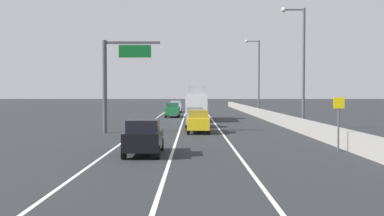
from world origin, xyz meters
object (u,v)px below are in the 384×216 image
Objects in this scene: car_black_2 at (144,137)px; car_yellow_3 at (198,121)px; lamp_post_right_third at (257,72)px; car_silver_0 at (195,117)px; overhead_sign_gantry at (114,75)px; box_truck at (197,104)px; car_white_1 at (176,107)px; lamp_post_right_second at (301,60)px; car_green_4 at (173,110)px; speed_advisory_sign at (338,120)px.

car_yellow_3 is at bearing 76.36° from car_black_2.
lamp_post_right_third is 2.46× the size of car_silver_0.
overhead_sign_gantry is 18.16m from box_truck.
box_truck is (3.28, -20.42, 0.92)m from car_white_1.
overhead_sign_gantry is 9.73m from car_silver_0.
lamp_post_right_second is 2.35× the size of car_green_4.
lamp_post_right_second is 23.66m from car_green_4.
lamp_post_right_third is 14.36m from box_truck.
lamp_post_right_second is (1.57, 14.81, 4.40)m from speed_advisory_sign.
car_white_1 is at bearing 90.17° from car_black_2.
car_silver_0 is 1.03× the size of car_black_2.
car_green_4 reaches higher than car_silver_0.
speed_advisory_sign reaches higher than car_silver_0.
speed_advisory_sign reaches higher than car_white_1.
speed_advisory_sign is at bearing -77.47° from car_white_1.
overhead_sign_gantry reaches higher than car_green_4.
box_truck is (6.93, 16.54, -2.85)m from overhead_sign_gantry.
car_black_2 is (3.79, -12.53, -3.79)m from overhead_sign_gantry.
overhead_sign_gantry is at bearing -99.30° from car_green_4.
overhead_sign_gantry is 1.71× the size of car_silver_0.
car_silver_0 is 5.92m from car_yellow_3.
overhead_sign_gantry is 18.62m from speed_advisory_sign.
car_green_4 is 7.23m from box_truck.
car_white_1 is at bearing 102.53° from speed_advisory_sign.
car_white_1 is 0.50× the size of box_truck.
car_white_1 is (-12.33, 33.58, -5.20)m from lamp_post_right_second.
lamp_post_right_second is 11.04m from car_silver_0.
overhead_sign_gantry is 1.64× the size of car_green_4.
car_white_1 is 49.50m from car_black_2.
speed_advisory_sign is 0.68× the size of car_silver_0.
box_truck is at bearing 89.79° from car_yellow_3.
overhead_sign_gantry is 0.69× the size of lamp_post_right_third.
lamp_post_right_second is 1.14× the size of box_truck.
lamp_post_right_third is 2.52× the size of car_yellow_3.
car_yellow_3 is (6.87, 0.15, -3.79)m from overhead_sign_gantry.
car_black_2 is 35.51m from car_green_4.
speed_advisory_sign is 49.58m from car_white_1.
car_white_1 is at bearing 84.37° from overhead_sign_gantry.
box_truck reaches higher than car_black_2.
overhead_sign_gantry is at bearing -112.73° from box_truck.
box_truck is (3.14, 29.07, 0.94)m from car_black_2.
overhead_sign_gantry is 31.34m from lamp_post_right_third.
overhead_sign_gantry is 0.79× the size of box_truck.
car_black_2 is at bearing -89.83° from car_white_1.
lamp_post_right_third is 16.34m from car_white_1.
overhead_sign_gantry is at bearing -178.72° from car_yellow_3.
car_white_1 is (-2.96, 30.90, 0.00)m from car_silver_0.
speed_advisory_sign is 28.95m from box_truck.
car_green_4 is 0.48× the size of box_truck.
lamp_post_right_second reaches higher than car_green_4.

